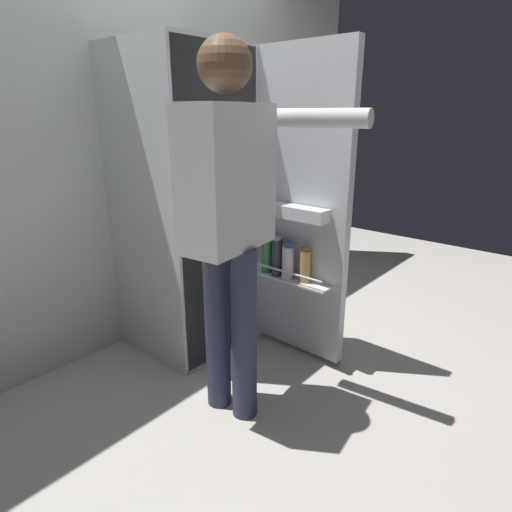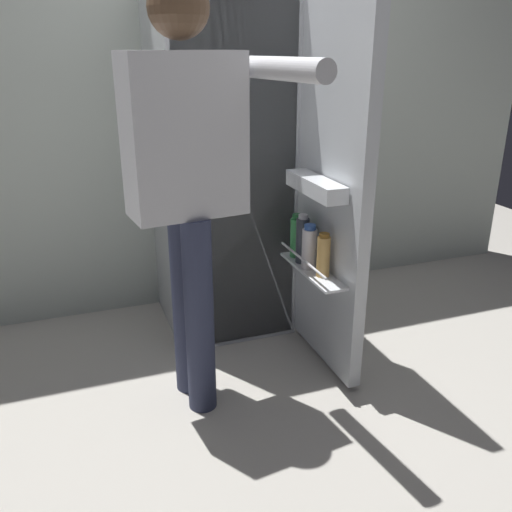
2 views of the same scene
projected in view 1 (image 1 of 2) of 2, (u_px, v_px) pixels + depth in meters
The scene contains 4 objects.
ground_plane at pixel (256, 369), 2.48m from camera, with size 6.57×6.57×0.00m, color #B7B2A8.
kitchen_wall at pixel (141, 132), 2.64m from camera, with size 4.40×0.10×2.60m, color beige.
refrigerator at pixel (194, 207), 2.53m from camera, with size 0.69×1.23×1.77m.
person at pixel (229, 207), 1.84m from camera, with size 0.62×0.72×1.70m.
Camera 1 is at (-1.63, -1.39, 1.41)m, focal length 29.94 mm.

